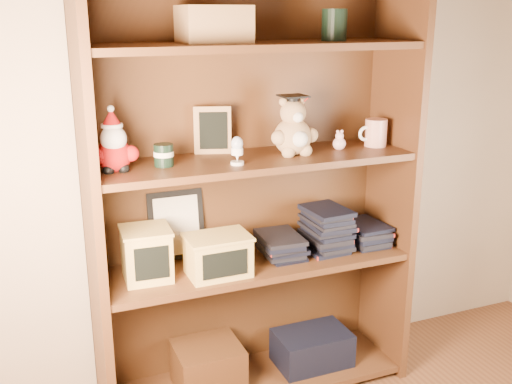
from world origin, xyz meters
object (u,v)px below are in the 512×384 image
bookcase (250,199)px  grad_teddy_bear (293,132)px  teacher_mug (375,133)px  treats_box (147,253)px

bookcase → grad_teddy_bear: bearing=-21.4°
teacher_mug → grad_teddy_bear: bearing=-178.9°
teacher_mug → treats_box: size_ratio=0.65×
bookcase → grad_teddy_bear: (0.15, -0.06, 0.26)m
bookcase → teacher_mug: bearing=-5.8°
bookcase → treats_box: (-0.41, -0.05, -0.14)m
treats_box → bookcase: bearing=7.2°
bookcase → grad_teddy_bear: size_ratio=7.22×
grad_teddy_bear → treats_box: size_ratio=1.20×
grad_teddy_bear → treats_box: 0.68m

